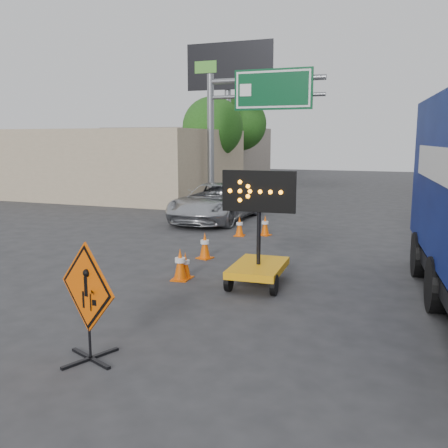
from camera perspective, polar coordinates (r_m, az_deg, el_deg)
The scene contains 15 objects.
ground at distance 8.50m, azimuth -6.97°, elevation -14.49°, with size 100.00×100.00×0.00m, color #2D2D30.
storefront_left_near at distance 32.16m, azimuth -12.69°, elevation 6.85°, with size 14.00×10.00×4.00m, color tan.
storefront_left_far at distance 44.92m, azimuth -3.86°, elevation 8.06°, with size 12.00×10.00×4.40m, color #A19386.
highway_gantry at distance 26.13m, azimuth 2.73°, elevation 13.20°, with size 6.18×0.38×6.90m.
billboard at distance 35.06m, azimuth 0.60°, elevation 16.06°, with size 6.10×0.54×9.85m.
tree_left_near at distance 31.11m, azimuth -1.30°, elevation 10.98°, with size 3.71×3.71×6.03m.
tree_left_far at distance 38.97m, azimuth 1.81°, elevation 11.35°, with size 4.10×4.10×6.66m.
construction_sign at distance 8.14m, azimuth -15.30°, elevation -8.27°, with size 1.35×0.97×1.92m.
arrow_board at distance 11.95m, azimuth 3.95°, elevation -4.12°, with size 1.74×1.99×2.75m.
pickup_truck at distance 21.36m, azimuth -0.95°, elevation 2.51°, with size 2.64×5.73×1.59m, color #B4B7BC.
cone_a at distance 12.45m, azimuth -5.03°, elevation -4.61°, with size 0.45×0.45×0.80m.
cone_b at distance 12.64m, azimuth -4.44°, elevation -4.72°, with size 0.35×0.35×0.66m.
cone_c at distance 14.64m, azimuth -2.20°, elevation -2.46°, with size 0.49×0.49×0.78m.
cone_d at distance 18.01m, azimuth 1.79°, elevation -0.26°, with size 0.41×0.41×0.72m.
cone_e at distance 18.19m, azimuth 4.72°, elevation -0.15°, with size 0.45×0.45×0.74m.
Camera 1 is at (3.66, -6.84, 3.47)m, focal length 40.00 mm.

